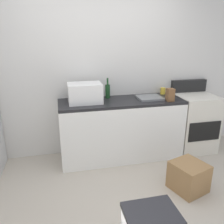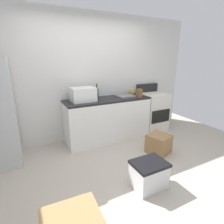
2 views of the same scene
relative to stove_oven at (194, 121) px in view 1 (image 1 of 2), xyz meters
name	(u,v)px [view 1 (image 1 of 2)]	position (x,y,z in m)	size (l,w,h in m)	color
ground_plane	(123,212)	(-1.52, -1.21, -0.47)	(6.00, 6.00, 0.00)	#B2A899
wall_back	(96,70)	(-1.52, 0.34, 0.83)	(5.00, 0.10, 2.60)	silver
kitchen_counter	(121,129)	(-1.22, -0.01, -0.02)	(1.80, 0.60, 0.90)	white
stove_oven	(194,121)	(0.00, 0.00, 0.00)	(0.60, 0.61, 1.10)	silver
microwave	(85,93)	(-1.74, 0.00, 0.57)	(0.46, 0.34, 0.27)	white
sink_basin	(150,98)	(-0.79, -0.01, 0.45)	(0.36, 0.32, 0.03)	slate
wine_bottle	(108,91)	(-1.38, 0.17, 0.54)	(0.07, 0.07, 0.30)	#193F1E
coffee_mug	(163,91)	(-0.48, 0.21, 0.48)	(0.08, 0.08, 0.10)	gold
knife_block	(170,95)	(-0.56, -0.20, 0.52)	(0.10, 0.10, 0.18)	brown
cardboard_box_medium	(189,177)	(-0.64, -1.00, -0.29)	(0.37, 0.38, 0.35)	olive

